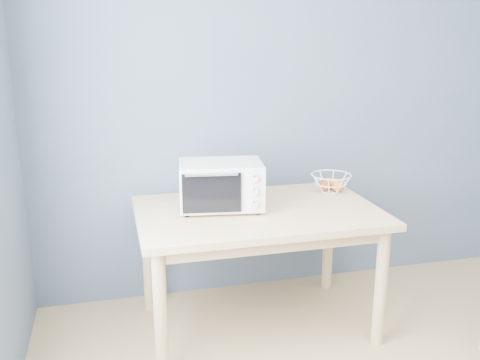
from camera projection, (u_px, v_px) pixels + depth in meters
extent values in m
cube|color=slate|center=(329.00, 100.00, 3.64)|extent=(4.00, 0.01, 2.60)
cube|color=#D3B17E|center=(258.00, 212.00, 3.11)|extent=(1.40, 0.90, 0.04)
cylinder|color=#D3B17E|center=(161.00, 314.00, 2.72)|extent=(0.07, 0.07, 0.71)
cylinder|color=#D3B17E|center=(381.00, 287.00, 3.02)|extent=(0.07, 0.07, 0.71)
cylinder|color=#D3B17E|center=(148.00, 258.00, 3.41)|extent=(0.07, 0.07, 0.71)
cylinder|color=#D3B17E|center=(328.00, 240.00, 3.71)|extent=(0.07, 0.07, 0.71)
cube|color=silver|center=(221.00, 184.00, 3.08)|extent=(0.52, 0.38, 0.26)
cube|color=black|center=(210.00, 185.00, 3.07)|extent=(0.34, 0.32, 0.21)
cube|color=black|center=(212.00, 193.00, 2.92)|extent=(0.32, 0.06, 0.22)
cylinder|color=silver|center=(212.00, 175.00, 2.87)|extent=(0.28, 0.06, 0.01)
cube|color=silver|center=(254.00, 191.00, 2.95)|extent=(0.13, 0.03, 0.24)
cylinder|color=black|center=(187.00, 215.00, 2.98)|extent=(0.03, 0.03, 0.02)
cylinder|color=black|center=(258.00, 213.00, 3.02)|extent=(0.03, 0.03, 0.02)
cylinder|color=black|center=(187.00, 202.00, 3.21)|extent=(0.03, 0.03, 0.02)
cylinder|color=black|center=(253.00, 200.00, 3.25)|extent=(0.03, 0.03, 0.02)
cylinder|color=silver|center=(254.00, 179.00, 2.91)|extent=(0.05, 0.02, 0.05)
cylinder|color=silver|center=(254.00, 192.00, 2.93)|extent=(0.05, 0.02, 0.05)
cylinder|color=silver|center=(254.00, 204.00, 2.95)|extent=(0.05, 0.02, 0.05)
torus|color=white|center=(331.00, 175.00, 3.41)|extent=(0.31, 0.31, 0.01)
torus|color=white|center=(331.00, 183.00, 3.43)|extent=(0.24, 0.24, 0.01)
torus|color=white|center=(330.00, 191.00, 3.44)|extent=(0.15, 0.15, 0.01)
sphere|color=#AE2717|center=(325.00, 185.00, 3.43)|extent=(0.08, 0.08, 0.08)
sphere|color=orange|center=(338.00, 186.00, 3.42)|extent=(0.08, 0.08, 0.08)
sphere|color=#DBA555|center=(328.00, 184.00, 3.48)|extent=(0.08, 0.08, 0.08)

